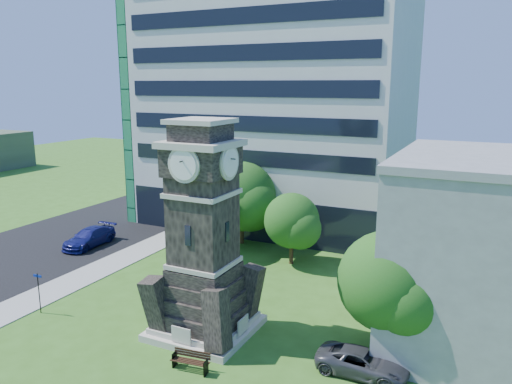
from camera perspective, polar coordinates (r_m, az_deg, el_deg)
The scene contains 13 objects.
ground at distance 30.30m, azimuth -12.87°, elevation -15.64°, with size 160.00×160.00×0.00m, color #335E1A.
sidewalk at distance 39.57m, azimuth -19.20°, elevation -9.16°, with size 3.00×70.00×0.06m, color gray.
street at distance 45.76m, azimuth -26.81°, elevation -6.93°, with size 14.00×80.00×0.02m, color black.
clock_tower at distance 28.10m, azimuth -6.01°, elevation -5.94°, with size 5.40×5.40×12.22m.
office_tall at distance 50.72m, azimuth 2.25°, elevation 12.50°, with size 26.20×15.11×28.60m.
car_street_north at distance 46.45m, azimuth -18.51°, elevation -4.95°, with size 2.19×5.40×1.57m, color navy.
car_east_lot at distance 26.43m, azimuth 12.07°, elevation -18.49°, with size 2.09×4.54×1.26m, color #434347.
park_bench at distance 26.47m, azimuth -7.47°, elevation -18.50°, with size 1.96×0.52×1.01m.
street_sign at distance 34.20m, azimuth -23.59°, elevation -10.06°, with size 0.63×0.06×2.61m.
tree_nw at distance 41.30m, azimuth -5.82°, elevation -1.59°, with size 5.08×4.62×6.66m.
tree_nc at distance 43.93m, azimuth -1.57°, elevation -0.75°, with size 6.80×6.18×7.39m.
tree_ne at distance 39.19m, azimuth 4.18°, elevation -3.48°, with size 4.81×4.37×5.74m.
tree_east at distance 26.74m, azimuth 15.01°, elevation -10.18°, with size 5.71×5.19×6.77m.
Camera 1 is at (17.25, -20.57, 14.04)m, focal length 35.00 mm.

